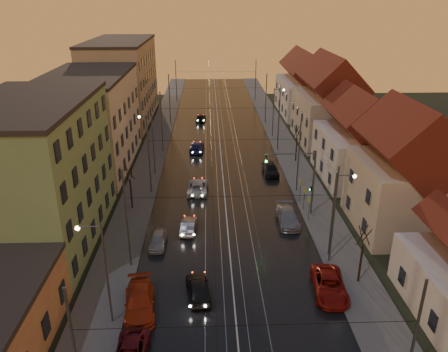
{
  "coord_description": "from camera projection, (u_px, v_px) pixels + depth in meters",
  "views": [
    {
      "loc": [
        -1.77,
        -23.03,
        21.57
      ],
      "look_at": [
        -0.12,
        21.5,
        3.13
      ],
      "focal_mm": 35.0,
      "sensor_mm": 36.0,
      "label": 1
    }
  ],
  "objects": [
    {
      "name": "parked_right_1",
      "position": [
        288.0,
        217.0,
        44.46
      ],
      "size": [
        2.06,
        5.01,
        1.45
      ],
      "primitive_type": "imported",
      "rotation": [
        0.0,
        0.0,
        -0.0
      ],
      "color": "#99999E",
      "rests_on": "ground"
    },
    {
      "name": "driving_car_1",
      "position": [
        189.0,
        226.0,
        42.93
      ],
      "size": [
        1.64,
        3.91,
        1.26
      ],
      "primitive_type": "imported",
      "rotation": [
        0.0,
        0.0,
        3.06
      ],
      "color": "gray",
      "rests_on": "ground"
    },
    {
      "name": "driving_car_2",
      "position": [
        198.0,
        186.0,
        51.58
      ],
      "size": [
        2.45,
        5.06,
        1.39
      ],
      "primitive_type": "imported",
      "rotation": [
        0.0,
        0.0,
        3.11
      ],
      "color": "#B5B5B5",
      "rests_on": "ground"
    },
    {
      "name": "catenary_pole_l_5",
      "position": [
        176.0,
        81.0,
        94.04
      ],
      "size": [
        0.16,
        0.16,
        9.0
      ],
      "primitive_type": "cylinder",
      "color": "#595B60",
      "rests_on": "ground"
    },
    {
      "name": "driving_car_3",
      "position": [
        197.0,
        147.0,
        65.12
      ],
      "size": [
        2.25,
        4.97,
        1.41
      ],
      "primitive_type": "imported",
      "rotation": [
        0.0,
        0.0,
        3.08
      ],
      "color": "#1A1D4F",
      "rests_on": "ground"
    },
    {
      "name": "catenary_pole_r_5",
      "position": [
        256.0,
        81.0,
        94.63
      ],
      "size": [
        0.16,
        0.16,
        9.0
      ],
      "primitive_type": "cylinder",
      "color": "#595B60",
      "rests_on": "ground"
    },
    {
      "name": "sidewalk_left",
      "position": [
        155.0,
        149.0,
        66.14
      ],
      "size": [
        4.0,
        120.0,
        0.15
      ],
      "primitive_type": "cube",
      "color": "#4C4C4C",
      "rests_on": "ground"
    },
    {
      "name": "house_right_4",
      "position": [
        305.0,
        88.0,
        84.55
      ],
      "size": [
        9.18,
        16.32,
        10.0
      ],
      "color": "silver",
      "rests_on": "ground"
    },
    {
      "name": "driving_car_4",
      "position": [
        201.0,
        118.0,
        80.78
      ],
      "size": [
        2.09,
        4.14,
        1.35
      ],
      "primitive_type": "imported",
      "rotation": [
        0.0,
        0.0,
        3.01
      ],
      "color": "black",
      "rests_on": "ground"
    },
    {
      "name": "apartment_left_2",
      "position": [
        90.0,
        122.0,
        58.08
      ],
      "size": [
        10.0,
        20.0,
        12.0
      ],
      "primitive_type": "cube",
      "color": "beige",
      "rests_on": "ground"
    },
    {
      "name": "house_right_1",
      "position": [
        404.0,
        177.0,
        41.92
      ],
      "size": [
        8.67,
        10.2,
        10.8
      ],
      "color": "#BBAD90",
      "rests_on": "ground"
    },
    {
      "name": "house_right_2",
      "position": [
        360.0,
        143.0,
        54.23
      ],
      "size": [
        9.18,
        12.24,
        9.2
      ],
      "color": "silver",
      "rests_on": "ground"
    },
    {
      "name": "catenary_pole_l_4",
      "position": [
        170.0,
        100.0,
        77.42
      ],
      "size": [
        0.16,
        0.16,
        9.0
      ],
      "primitive_type": "cylinder",
      "color": "#595B60",
      "rests_on": "ground"
    },
    {
      "name": "traffic_light_mast",
      "position": [
        304.0,
        175.0,
        44.71
      ],
      "size": [
        5.3,
        0.32,
        7.2
      ],
      "color": "#595B60",
      "rests_on": "ground"
    },
    {
      "name": "catenary_pole_l_3",
      "position": [
        162.0,
        122.0,
        63.57
      ],
      "size": [
        0.16,
        0.16,
        9.0
      ],
      "primitive_type": "cylinder",
      "color": "#595B60",
      "rests_on": "ground"
    },
    {
      "name": "tram_rail_0",
      "position": [
        206.0,
        148.0,
        66.41
      ],
      "size": [
        0.06,
        120.0,
        0.03
      ],
      "primitive_type": "cube",
      "color": "gray",
      "rests_on": "road"
    },
    {
      "name": "bare_tree_0",
      "position": [
        131.0,
        188.0,
        46.74
      ],
      "size": [
        1.09,
        1.09,
        5.11
      ],
      "color": "black",
      "rests_on": "ground"
    },
    {
      "name": "parked_right_0",
      "position": [
        329.0,
        285.0,
        33.93
      ],
      "size": [
        2.87,
        5.45,
        1.46
      ],
      "primitive_type": "imported",
      "rotation": [
        0.0,
        0.0,
        -0.09
      ],
      "color": "maroon",
      "rests_on": "ground"
    },
    {
      "name": "catenary_pole_r_1",
      "position": [
        334.0,
        216.0,
        36.46
      ],
      "size": [
        0.16,
        0.16,
        9.0
      ],
      "primitive_type": "cylinder",
      "color": "#595B60",
      "rests_on": "ground"
    },
    {
      "name": "catenary_pole_r_0",
      "position": [
        412.0,
        352.0,
        22.61
      ],
      "size": [
        0.16,
        0.16,
        9.0
      ],
      "primitive_type": "cylinder",
      "color": "#595B60",
      "rests_on": "ground"
    },
    {
      "name": "bare_tree_2",
      "position": [
        297.0,
        145.0,
        60.37
      ],
      "size": [
        1.09,
        1.09,
        5.11
      ],
      "color": "black",
      "rests_on": "ground"
    },
    {
      "name": "tram_rail_3",
      "position": [
        235.0,
        148.0,
        66.56
      ],
      "size": [
        0.06,
        120.0,
        0.03
      ],
      "primitive_type": "cube",
      "color": "gray",
      "rests_on": "road"
    },
    {
      "name": "tram_rail_2",
      "position": [
        225.0,
        148.0,
        66.51
      ],
      "size": [
        0.06,
        120.0,
        0.03
      ],
      "primitive_type": "cube",
      "color": "gray",
      "rests_on": "road"
    },
    {
      "name": "street_lamp_0",
      "position": [
        101.0,
        265.0,
        29.24
      ],
      "size": [
        1.75,
        0.32,
        8.0
      ],
      "color": "#595B60",
      "rests_on": "ground"
    },
    {
      "name": "catenary_pole_r_2",
      "position": [
        299.0,
        156.0,
        50.31
      ],
      "size": [
        0.16,
        0.16,
        9.0
      ],
      "primitive_type": "cylinder",
      "color": "#595B60",
      "rests_on": "ground"
    },
    {
      "name": "parked_left_2",
      "position": [
        140.0,
        301.0,
        32.07
      ],
      "size": [
        2.78,
        5.49,
        1.53
      ],
      "primitive_type": "imported",
      "rotation": [
        0.0,
        0.0,
        0.13
      ],
      "color": "#AD2E11",
      "rests_on": "ground"
    },
    {
      "name": "driving_car_0",
      "position": [
        198.0,
        288.0,
        33.61
      ],
      "size": [
        2.26,
        4.42,
        1.44
      ],
      "primitive_type": "imported",
      "rotation": [
        0.0,
        0.0,
        3.28
      ],
      "color": "black",
      "rests_on": "ground"
    },
    {
      "name": "street_lamp_3",
      "position": [
        275.0,
        107.0,
        70.49
      ],
      "size": [
        1.75,
        0.32,
        8.0
      ],
      "color": "#595B60",
      "rests_on": "ground"
    },
    {
      "name": "ground",
      "position": [
        238.0,
        340.0,
        29.57
      ],
      "size": [
        160.0,
        160.0,
        0.0
      ],
      "primitive_type": "plane",
      "color": "black",
      "rests_on": "ground"
    },
    {
      "name": "street_lamp_2",
      "position": [
        151.0,
        138.0,
        55.1
      ],
      "size": [
        1.75,
        0.32,
        8.0
      ],
      "color": "#595B60",
      "rests_on": "ground"
    },
    {
      "name": "catenary_pole_l_1",
      "position": [
        127.0,
        220.0,
        35.87
      ],
      "size": [
        0.16,
        0.16,
        9.0
      ],
      "primitive_type": "cylinder",
      "color": "#595B60",
      "rests_on": "ground"
    },
    {
      "name": "apartment_left_1",
      "position": [
        35.0,
        176.0,
        39.42
      ],
      "size": [
        10.0,
        18.0,
        13.0
      ],
      "primitive_type": "cube",
      "color": "#739961",
      "rests_on": "ground"
    },
    {
      "name": "road",
      "position": [
        220.0,
        148.0,
        66.5
      ],
      "size": [
        16.0,
        120.0,
        0.04
      ],
      "primitive_type": "cube",
      "color": "black",
      "rests_on": "ground"
    },
    {
      "name": "tram_rail_1",
      "position": [
        215.0,
        148.0,
        66.46
      ],
      "size": [
        0.06,
        120.0,
        0.03
      ],
      "primitive_type": "cube",
      "color": "gray",
      "rests_on": "road"
    },
    {
      "name": "parked_right_2",
      "position": [
        270.0,
        169.0,
        56.58
      ],
      "size": [
        2.02,
        4.61,
        1.54
      ],
      "primitive_type": "imported",
      "rotation": [
        0.0,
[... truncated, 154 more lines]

